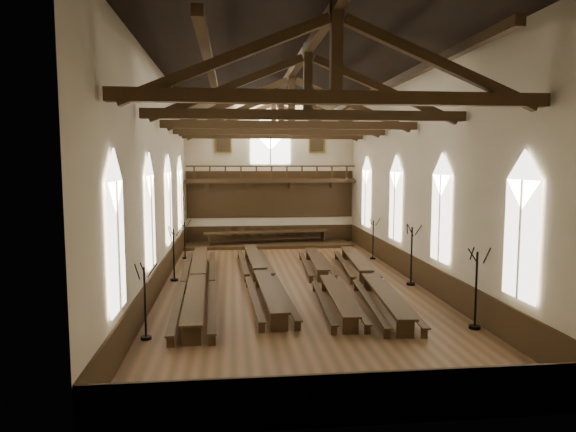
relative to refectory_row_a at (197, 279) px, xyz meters
name	(u,v)px	position (x,y,z in m)	size (l,w,h in m)	color
ground	(291,285)	(4.30, 0.68, -0.56)	(26.00, 26.00, 0.00)	brown
room_walls	(292,146)	(4.30, 0.68, 5.90)	(26.00, 26.00, 26.00)	beige
wainscot_band	(291,272)	(4.30, 0.68, 0.04)	(12.00, 26.00, 1.20)	#34220F
side_windows	(291,205)	(4.30, 0.68, 3.18)	(11.85, 19.80, 4.50)	silver
end_window	(270,141)	(4.30, 13.58, 6.66)	(2.80, 0.12, 3.80)	white
minstrels_gallery	(271,188)	(4.30, 13.34, 3.34)	(11.80, 1.24, 3.70)	#352210
portraits	(270,142)	(4.30, 13.58, 6.54)	(7.75, 0.09, 1.45)	brown
roof_trusses	(292,107)	(4.30, 0.68, 7.65)	(11.70, 25.70, 2.80)	#352210
refectory_row_a	(197,279)	(0.00, 0.00, 0.00)	(1.83, 14.67, 0.77)	#352210
refectory_row_b	(260,273)	(2.86, 0.94, -0.02)	(1.77, 14.38, 0.74)	#352210
refectory_row_c	(326,276)	(5.82, 0.13, -0.07)	(1.70, 13.79, 0.68)	#352210
refectory_row_d	(368,276)	(7.75, -0.23, -0.03)	(2.06, 14.35, 0.73)	#352210
dais	(267,244)	(3.95, 12.08, -0.46)	(11.40, 3.00, 0.20)	#34220F
high_table	(267,233)	(3.95, 12.08, 0.32)	(8.67, 2.01, 0.81)	#352210
high_chairs	(266,233)	(3.95, 12.92, 0.22)	(5.90, 0.51, 1.07)	#352210
candelabrum_left_near	(145,316)	(-1.25, -6.18, 0.20)	(0.73, 0.76, 2.52)	black
candelabrum_left_mid	(174,264)	(-1.25, 2.12, 0.25)	(0.72, 0.83, 2.68)	black
candelabrum_left_far	(185,247)	(-1.25, 7.89, 0.15)	(0.68, 0.71, 2.34)	black
candelabrum_right_near	(475,304)	(9.85, -6.33, 0.30)	(0.86, 0.81, 2.85)	black
candelabrum_right_mid	(411,267)	(9.85, 0.04, 0.31)	(0.79, 0.89, 2.89)	black
candelabrum_right_far	(373,247)	(9.85, 6.57, 0.18)	(0.72, 0.73, 2.45)	black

